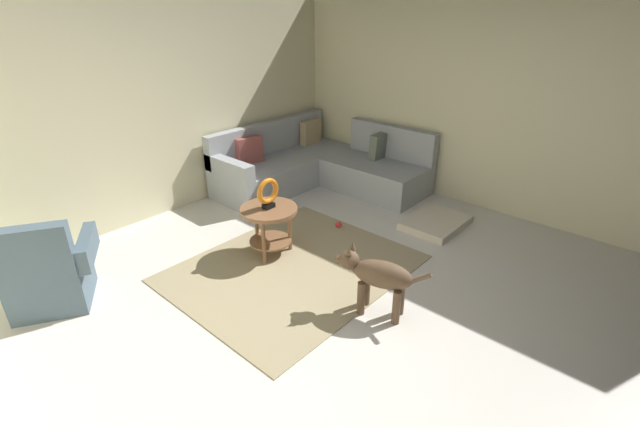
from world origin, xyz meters
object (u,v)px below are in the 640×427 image
Objects in this scene: armchair at (47,274)px; dog at (377,276)px; dog_bed_mat at (436,222)px; side_table at (269,218)px; dog_toy_ball at (339,225)px; sectional_couch at (318,167)px; torus_sculpture at (268,193)px.

dog is at bearing -20.02° from armchair.
dog_bed_mat is 0.97× the size of dog.
side_table is 1.44m from dog.
dog_bed_mat is (3.68, -1.80, -0.28)m from armchair.
sectional_couch is at bearing 52.33° from dog_toy_ball.
sectional_couch is 2.81× the size of dog_bed_mat.
dog_toy_ball is (0.94, -0.17, -0.67)m from torus_sculpture.
sectional_couch is 2.00m from side_table.
dog_bed_mat is at bearing -90.36° from sectional_couch.
dog reaches higher than dog_toy_ball.
side_table is 0.29m from torus_sculpture.
armchair is at bearing 153.98° from dog_bed_mat.
sectional_couch is 1.39m from dog_toy_ball.
torus_sculpture is 1.48m from dog.
dog_toy_ball is at bearing -127.67° from sectional_couch.
dog is (-0.08, -1.44, -0.33)m from torus_sculpture.
armchair reaches higher than side_table.
dog_bed_mat is at bearing -45.80° from dog_toy_ball.
sectional_couch is at bearing 89.64° from dog_bed_mat.
sectional_couch is 29.51× the size of dog_toy_ball.
dog_bed_mat is (1.77, -1.02, -0.67)m from torus_sculpture.
torus_sculpture is at bearing -152.83° from sectional_couch.
side_table is 0.73× the size of dog.
side_table is (1.91, -0.78, 0.09)m from armchair.
sectional_couch reaches higher than torus_sculpture.
sectional_couch and armchair have the same top height.
armchair is at bearing 157.93° from side_table.
dog_toy_ball is (0.94, -0.17, -0.38)m from side_table.
torus_sculpture is 1.17m from dog_toy_ball.
armchair is at bearing 161.65° from dog_toy_ball.
dog reaches higher than dog_bed_mat.
dog_toy_ball is (1.02, 1.26, -0.34)m from dog.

